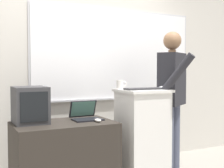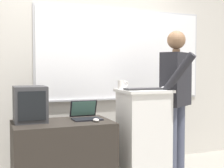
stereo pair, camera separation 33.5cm
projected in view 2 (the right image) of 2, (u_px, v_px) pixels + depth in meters
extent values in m
cube|color=beige|center=(86.00, 53.00, 4.03)|extent=(6.40, 0.12, 2.93)
cube|color=#B7B7BC|center=(123.00, 55.00, 4.14)|extent=(2.33, 0.02, 1.20)
cube|color=white|center=(123.00, 55.00, 4.14)|extent=(2.28, 0.02, 1.15)
cube|color=#B7B7BC|center=(123.00, 99.00, 4.15)|extent=(2.05, 0.04, 0.02)
cube|color=silver|center=(143.00, 137.00, 3.45)|extent=(0.48, 0.45, 1.00)
cube|color=silver|center=(143.00, 91.00, 3.42)|extent=(0.52, 0.49, 0.03)
cube|color=#28231E|center=(63.00, 156.00, 3.21)|extent=(1.00, 0.62, 0.72)
cylinder|color=#474C60|center=(171.00, 142.00, 3.59)|extent=(0.13, 0.13, 0.83)
cylinder|color=#474C60|center=(179.00, 139.00, 3.77)|extent=(0.13, 0.13, 0.83)
cube|color=#232328|center=(176.00, 79.00, 3.64)|extent=(0.47, 0.41, 0.62)
cylinder|color=#8C6647|center=(176.00, 51.00, 3.63)|extent=(0.09, 0.09, 0.04)
sphere|color=#8C6647|center=(176.00, 40.00, 3.62)|extent=(0.21, 0.21, 0.21)
cylinder|color=#232328|center=(176.00, 77.00, 3.28)|extent=(0.30, 0.41, 0.52)
cylinder|color=#232328|center=(184.00, 81.00, 3.83)|extent=(0.08, 0.08, 0.59)
cube|color=black|center=(87.00, 119.00, 3.30)|extent=(0.30, 0.20, 0.02)
cube|color=black|center=(83.00, 108.00, 3.42)|extent=(0.30, 0.08, 0.18)
cube|color=#4C7A6B|center=(84.00, 108.00, 3.41)|extent=(0.27, 0.06, 0.16)
cube|color=#2D2D30|center=(144.00, 89.00, 3.36)|extent=(0.43, 0.14, 0.02)
ellipsoid|color=silver|center=(96.00, 120.00, 3.18)|extent=(0.06, 0.10, 0.03)
ellipsoid|color=#BCBCC1|center=(164.00, 88.00, 3.42)|extent=(0.06, 0.10, 0.03)
cube|color=#333335|center=(30.00, 104.00, 3.18)|extent=(0.32, 0.36, 0.36)
cube|color=black|center=(32.00, 106.00, 3.01)|extent=(0.26, 0.01, 0.28)
cylinder|color=silver|center=(121.00, 85.00, 3.51)|extent=(0.08, 0.08, 0.10)
torus|color=silver|center=(126.00, 84.00, 3.53)|extent=(0.07, 0.02, 0.07)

